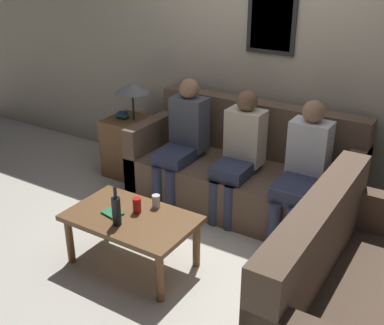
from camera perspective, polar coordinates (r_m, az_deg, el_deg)
The scene contains 14 objects.
ground_plane at distance 4.40m, azimuth 2.75°, elevation -7.76°, with size 16.00×16.00×0.00m, color beige.
wall_back at distance 4.76m, azimuth 9.29°, elevation 11.53°, with size 9.00×0.08×2.60m.
couch_main at distance 4.67m, azimuth 6.18°, elevation -1.28°, with size 2.13×0.91×0.97m.
couch_side at distance 3.24m, azimuth 18.82°, elevation -15.55°, with size 0.91×1.66×0.97m.
coffee_table at distance 3.77m, azimuth -7.18°, elevation -7.13°, with size 1.00×0.61×0.44m.
side_table_with_lamp at distance 5.29m, azimuth -7.24°, elevation 2.42°, with size 0.48×0.48×1.04m.
wine_bottle at distance 3.60m, azimuth -8.96°, elevation -5.60°, with size 0.07×0.07×0.32m.
drinking_glass at distance 3.82m, azimuth -4.28°, elevation -4.59°, with size 0.07×0.07×0.10m.
book_stack at distance 3.79m, azimuth -9.40°, elevation -5.94°, with size 0.17×0.14×0.02m.
soda_can at distance 3.76m, azimuth -6.54°, elevation -5.06°, with size 0.07×0.07×0.12m.
person_left at distance 4.66m, azimuth -1.08°, elevation 3.01°, with size 0.34×0.62×1.19m.
person_middle at distance 4.38m, azimuth 5.65°, elevation 1.37°, with size 0.34×0.58×1.17m.
person_right at distance 4.16m, azimuth 12.99°, elevation -0.56°, with size 0.34×0.66×1.18m.
teddy_bear at distance 3.44m, azimuth 9.08°, elevation -15.36°, with size 0.22×0.22×0.35m.
Camera 1 is at (1.80, -3.26, 2.34)m, focal length 45.00 mm.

